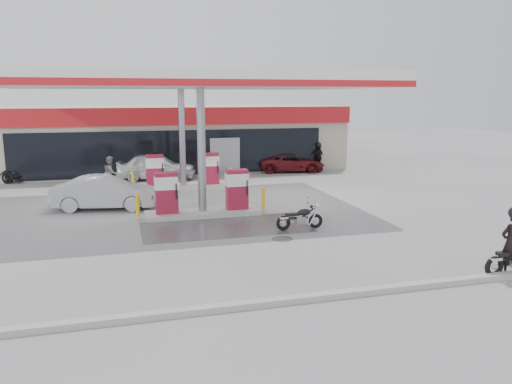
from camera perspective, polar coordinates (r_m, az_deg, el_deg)
ground at (r=18.04m, az=-5.06°, el=-4.11°), size 90.00×90.00×0.00m
wet_patch at (r=18.13m, az=-3.50°, el=-4.01°), size 6.00×3.00×0.00m
drain_cover at (r=16.65m, az=3.02°, el=-5.36°), size 0.70×0.70×0.01m
kerb at (r=11.56m, az=1.39°, el=-12.53°), size 28.00×0.25×0.15m
store_building at (r=33.33m, az=-10.10°, el=6.22°), size 22.00×8.22×4.00m
canopy at (r=22.37m, az=-7.67°, el=12.39°), size 16.00×10.02×5.51m
pump_island_near at (r=19.80m, az=-6.14°, el=-0.66°), size 5.14×1.30×1.78m
pump_island_far at (r=25.64m, az=-8.32°, el=1.96°), size 5.14×1.30×1.78m
biker_main at (r=14.76m, az=27.18°, el=-5.24°), size 0.66×0.45×1.75m
parked_motorcycle at (r=17.78m, az=5.10°, el=-3.02°), size 1.74×0.67×0.89m
sedan_white at (r=28.69m, az=-11.33°, el=2.88°), size 4.60×2.52×1.48m
attendant at (r=26.43m, az=-16.29°, el=2.15°), size 0.71×0.86×1.65m
hatchback_silver at (r=21.72m, az=-16.87°, el=-0.06°), size 4.44×2.21×1.40m
parked_car_right at (r=31.20m, az=4.06°, el=3.38°), size 4.37×2.63×1.13m
biker_walking at (r=31.59m, az=7.16°, el=3.93°), size 1.06×0.87×1.69m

